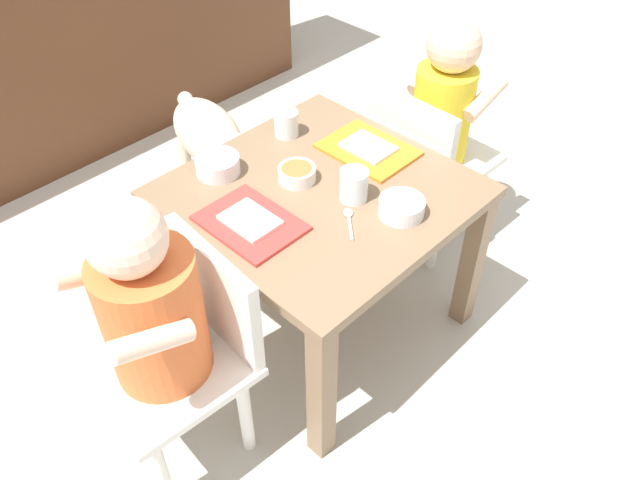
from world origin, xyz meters
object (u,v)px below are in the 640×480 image
object	(u,v)px
veggie_bowl_far	(297,173)
water_cup_left	(354,187)
dog	(212,137)
veggie_bowl_near	(218,164)
spoon_by_left_tray	(349,220)
food_tray_left	(250,222)
food_tray_right	(368,149)
dining_table	(320,214)
seated_child_left	(158,314)
cereal_bowl_left_side	(402,207)
water_cup_right	(286,125)
seated_child_right	(439,115)

from	to	relation	value
veggie_bowl_far	water_cup_left	bearing A→B (deg)	-73.86
dog	water_cup_left	xyz separation A→B (m)	(-0.14, -0.70, 0.26)
veggie_bowl_near	spoon_by_left_tray	world-z (taller)	veggie_bowl_near
food_tray_left	spoon_by_left_tray	world-z (taller)	food_tray_left
food_tray_right	food_tray_left	bearing A→B (deg)	180.00
dining_table	spoon_by_left_tray	world-z (taller)	spoon_by_left_tray
seated_child_left	dog	distance (m)	0.94
food_tray_left	water_cup_left	distance (m)	0.23
dining_table	food_tray_right	bearing A→B (deg)	6.44
food_tray_left	veggie_bowl_near	distance (m)	0.20
cereal_bowl_left_side	dog	bearing A→B (deg)	82.18
dog	cereal_bowl_left_side	bearing A→B (deg)	-97.82
seated_child_left	veggie_bowl_far	world-z (taller)	seated_child_left
water_cup_right	spoon_by_left_tray	size ratio (longest dim) A/B	0.76
veggie_bowl_far	cereal_bowl_left_side	world-z (taller)	cereal_bowl_left_side
cereal_bowl_left_side	veggie_bowl_far	bearing A→B (deg)	105.79
seated_child_right	cereal_bowl_left_side	world-z (taller)	seated_child_right
seated_child_left	dining_table	bearing A→B (deg)	4.66
water_cup_right	dining_table	bearing A→B (deg)	-115.36
dining_table	spoon_by_left_tray	xyz separation A→B (m)	(-0.04, -0.12, 0.07)
dog	dining_table	bearing A→B (deg)	-105.02
food_tray_left	spoon_by_left_tray	xyz separation A→B (m)	(0.15, -0.14, -0.00)
seated_child_left	veggie_bowl_near	bearing A→B (deg)	35.65
veggie_bowl_near	spoon_by_left_tray	distance (m)	0.33
veggie_bowl_far	cereal_bowl_left_side	size ratio (longest dim) A/B	0.88
dog	water_cup_right	bearing A→B (deg)	-99.35
dining_table	veggie_bowl_near	size ratio (longest dim) A/B	5.93
dining_table	food_tray_right	distance (m)	0.20
veggie_bowl_near	food_tray_left	bearing A→B (deg)	-110.14
water_cup_right	seated_child_right	bearing A→B (deg)	-29.46
water_cup_left	spoon_by_left_tray	size ratio (longest dim) A/B	0.85
water_cup_left	veggie_bowl_near	size ratio (longest dim) A/B	0.71
dog	water_cup_right	size ratio (longest dim) A/B	7.35
food_tray_right	water_cup_left	bearing A→B (deg)	-149.04
food_tray_left	veggie_bowl_near	world-z (taller)	veggie_bowl_near
seated_child_right	dining_table	bearing A→B (deg)	-178.73
veggie_bowl_far	dog	bearing A→B (deg)	72.48
food_tray_right	dog	bearing A→B (deg)	91.44
food_tray_right	water_cup_left	world-z (taller)	water_cup_left
spoon_by_left_tray	water_cup_left	bearing A→B (deg)	35.99
food_tray_left	water_cup_right	distance (m)	0.34
seated_child_left	veggie_bowl_far	distance (m)	0.46
veggie_bowl_far	food_tray_left	bearing A→B (deg)	-166.97
food_tray_left	water_cup_right	size ratio (longest dim) A/B	3.33
food_tray_left	cereal_bowl_left_side	bearing A→B (deg)	-39.76
dining_table	seated_child_left	bearing A→B (deg)	-175.34
dining_table	cereal_bowl_left_side	xyz separation A→B (m)	(0.06, -0.18, 0.09)
seated_child_right	veggie_bowl_near	xyz separation A→B (m)	(-0.57, 0.20, 0.04)
veggie_bowl_near	veggie_bowl_far	bearing A→B (deg)	-54.43
food_tray_left	veggie_bowl_near	xyz separation A→B (m)	(0.07, 0.19, 0.02)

